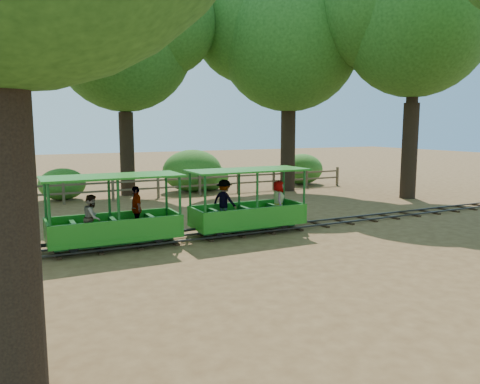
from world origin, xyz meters
name	(u,v)px	position (x,y,z in m)	size (l,w,h in m)	color
ground	(266,231)	(0.00, 0.00, 0.00)	(90.00, 90.00, 0.00)	olive
track	(266,229)	(0.00, 0.00, 0.07)	(22.00, 1.00, 0.10)	#3F3D3A
carriage_front	(115,219)	(-4.56, -0.01, 0.78)	(3.53, 1.44, 1.83)	#1E781A
carriage_rear	(246,207)	(-0.64, 0.05, 0.80)	(3.53, 1.53, 1.83)	#1E781A
oak_nc	(122,34)	(-2.03, 9.58, 7.28)	(7.83, 6.89, 10.09)	#2D2116
oak_ne	(288,32)	(5.47, 7.59, 7.66)	(8.56, 7.54, 10.74)	#2D2116
oak_e	(414,16)	(8.97, 3.08, 7.85)	(7.79, 6.86, 10.66)	#2D2116
fence	(179,184)	(0.00, 8.00, 0.58)	(18.10, 0.10, 1.00)	brown
shrub_west	(62,184)	(-4.91, 9.30, 0.69)	(2.00, 1.54, 1.38)	#2D6B1E
shrub_mid_w	(192,171)	(1.13, 9.30, 1.03)	(2.97, 2.28, 2.06)	#2D6B1E
shrub_mid_e	(210,177)	(2.09, 9.30, 0.66)	(1.90, 1.46, 1.31)	#2D6B1E
shrub_east	(302,169)	(7.58, 9.30, 0.84)	(2.42, 1.87, 1.68)	#2D6B1E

